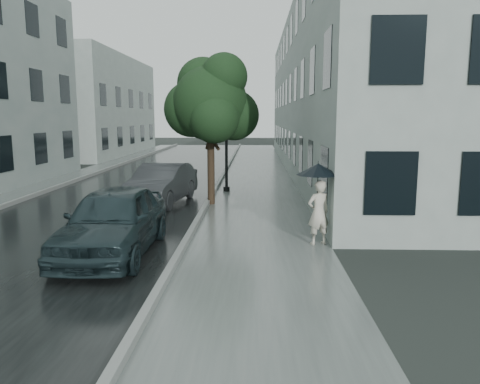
{
  "coord_description": "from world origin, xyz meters",
  "views": [
    {
      "loc": [
        0.15,
        -9.41,
        3.15
      ],
      "look_at": [
        -0.23,
        1.95,
        1.3
      ],
      "focal_mm": 35.0,
      "sensor_mm": 36.0,
      "label": 1
    }
  ],
  "objects_px": {
    "street_tree": "(211,102)",
    "car_far": "(162,184)",
    "pedestrian": "(319,213)",
    "lamp_post": "(223,125)",
    "car_near": "(114,221)"
  },
  "relations": [
    {
      "from": "pedestrian",
      "to": "street_tree",
      "type": "distance_m",
      "value": 6.88
    },
    {
      "from": "car_near",
      "to": "car_far",
      "type": "relative_size",
      "value": 1.05
    },
    {
      "from": "street_tree",
      "to": "car_near",
      "type": "distance_m",
      "value": 7.18
    },
    {
      "from": "pedestrian",
      "to": "car_far",
      "type": "xyz_separation_m",
      "value": [
        -4.96,
        5.36,
        -0.08
      ]
    },
    {
      "from": "car_far",
      "to": "car_near",
      "type": "bearing_deg",
      "value": -80.55
    },
    {
      "from": "car_near",
      "to": "car_far",
      "type": "bearing_deg",
      "value": 91.23
    },
    {
      "from": "street_tree",
      "to": "car_near",
      "type": "height_order",
      "value": "street_tree"
    },
    {
      "from": "pedestrian",
      "to": "lamp_post",
      "type": "distance_m",
      "value": 8.99
    },
    {
      "from": "street_tree",
      "to": "car_far",
      "type": "height_order",
      "value": "street_tree"
    },
    {
      "from": "car_far",
      "to": "street_tree",
      "type": "bearing_deg",
      "value": 10.07
    },
    {
      "from": "car_near",
      "to": "car_far",
      "type": "distance_m",
      "value": 6.32
    },
    {
      "from": "street_tree",
      "to": "car_far",
      "type": "distance_m",
      "value": 3.42
    },
    {
      "from": "pedestrian",
      "to": "street_tree",
      "type": "bearing_deg",
      "value": -80.89
    },
    {
      "from": "lamp_post",
      "to": "car_near",
      "type": "xyz_separation_m",
      "value": [
        -1.87,
        -9.22,
        -1.98
      ]
    },
    {
      "from": "street_tree",
      "to": "car_far",
      "type": "relative_size",
      "value": 1.21
    }
  ]
}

